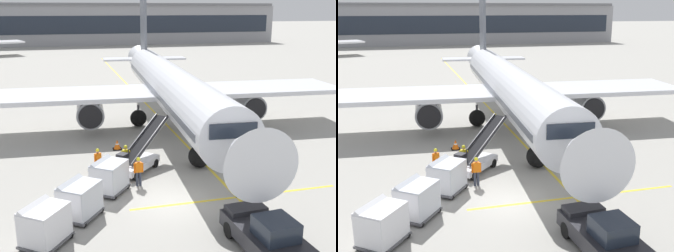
% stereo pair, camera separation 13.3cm
% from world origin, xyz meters
% --- Properties ---
extents(ground_plane, '(600.00, 600.00, 0.00)m').
position_xyz_m(ground_plane, '(0.00, 0.00, 0.00)').
color(ground_plane, '#9E9B93').
extents(parked_airplane, '(30.33, 39.34, 13.40)m').
position_xyz_m(parked_airplane, '(3.79, 14.25, 3.56)').
color(parked_airplane, silver).
rests_on(parked_airplane, ground).
extents(belt_loader, '(4.52, 4.76, 2.98)m').
position_xyz_m(belt_loader, '(-0.80, 5.00, 0.86)').
color(belt_loader, silver).
rests_on(belt_loader, ground).
extents(baggage_cart_lead, '(2.47, 2.67, 1.91)m').
position_xyz_m(baggage_cart_lead, '(-2.98, 2.09, 1.00)').
color(baggage_cart_lead, '#515156').
rests_on(baggage_cart_lead, ground).
extents(baggage_cart_second, '(2.47, 2.67, 1.91)m').
position_xyz_m(baggage_cart_second, '(-4.75, -0.50, 1.00)').
color(baggage_cart_second, '#515156').
rests_on(baggage_cart_second, ground).
extents(baggage_cart_third, '(2.47, 2.67, 1.91)m').
position_xyz_m(baggage_cart_third, '(-6.35, -2.61, 1.00)').
color(baggage_cart_third, '#515156').
rests_on(baggage_cart_third, ground).
extents(pushback_tug, '(2.39, 4.53, 1.83)m').
position_xyz_m(pushback_tug, '(2.67, -5.52, 0.83)').
color(pushback_tug, '#232328').
rests_on(pushback_tug, ground).
extents(ground_crew_by_loader, '(0.48, 0.42, 1.74)m').
position_xyz_m(ground_crew_by_loader, '(-3.31, 4.75, 1.00)').
color(ground_crew_by_loader, '#333847').
rests_on(ground_crew_by_loader, ground).
extents(ground_crew_by_carts, '(0.49, 0.41, 1.74)m').
position_xyz_m(ground_crew_by_carts, '(-3.18, 2.46, 1.00)').
color(ground_crew_by_carts, black).
rests_on(ground_crew_by_carts, ground).
extents(ground_crew_marshaller, '(0.57, 0.27, 1.74)m').
position_xyz_m(ground_crew_marshaller, '(-1.55, 4.96, 1.00)').
color(ground_crew_marshaller, '#333847').
rests_on(ground_crew_marshaller, ground).
extents(ground_crew_wingwalker, '(0.57, 0.25, 1.74)m').
position_xyz_m(ground_crew_wingwalker, '(-1.20, 2.55, 1.00)').
color(ground_crew_wingwalker, '#333847').
rests_on(ground_crew_wingwalker, ground).
extents(safety_cone_engine_keepout, '(0.64, 0.64, 0.73)m').
position_xyz_m(safety_cone_engine_keepout, '(-1.48, 9.41, 0.35)').
color(safety_cone_engine_keepout, black).
rests_on(safety_cone_engine_keepout, ground).
extents(apron_guidance_line_lead_in, '(0.20, 110.00, 0.01)m').
position_xyz_m(apron_guidance_line_lead_in, '(3.70, 13.53, 0.00)').
color(apron_guidance_line_lead_in, yellow).
rests_on(apron_guidance_line_lead_in, ground).
extents(apron_guidance_line_stop_bar, '(12.00, 0.20, 0.01)m').
position_xyz_m(apron_guidance_line_stop_bar, '(3.75, -0.35, 0.00)').
color(apron_guidance_line_stop_bar, yellow).
rests_on(apron_guidance_line_stop_bar, ground).
extents(terminal_building, '(138.60, 17.23, 11.50)m').
position_xyz_m(terminal_building, '(-9.86, 108.25, 5.70)').
color(terminal_building, '#939399').
rests_on(terminal_building, ground).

